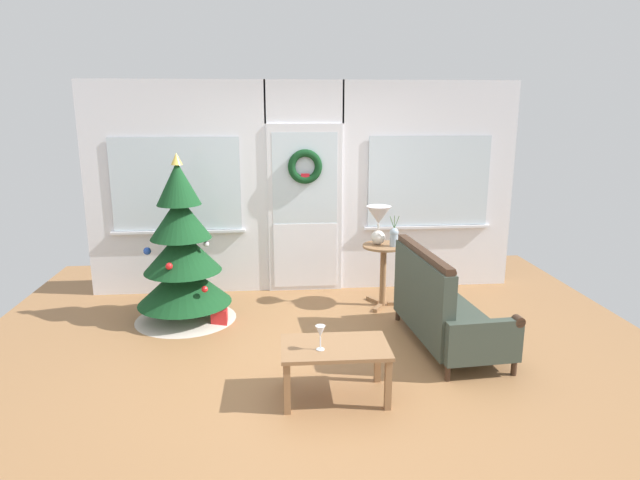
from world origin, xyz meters
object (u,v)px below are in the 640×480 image
coffee_table (335,353)px  gift_box (219,316)px  christmas_tree (183,259)px  side_table (383,263)px  table_lamp (379,220)px  settee_sofa (440,308)px  wine_glass (320,332)px  flower_vase (394,236)px

coffee_table → gift_box: size_ratio=5.07×
christmas_tree → side_table: bearing=5.8°
side_table → coffee_table: bearing=-111.4°
table_lamp → coffee_table: size_ratio=0.52×
table_lamp → coffee_table: 2.26m
settee_sofa → wine_glass: bearing=-142.7°
side_table → wine_glass: (-0.90, -2.06, 0.07)m
table_lamp → side_table: bearing=-33.7°
gift_box → table_lamp: bearing=13.9°
side_table → flower_vase: 0.35m
table_lamp → gift_box: size_ratio=2.64×
flower_vase → table_lamp: bearing=148.0°
settee_sofa → flower_vase: 1.18m
side_table → table_lamp: 0.50m
flower_vase → coffee_table: size_ratio=0.41×
wine_glass → gift_box: bearing=119.1°
christmas_tree → coffee_table: 2.30m
table_lamp → wine_glass: 2.31m
coffee_table → gift_box: (-1.05, 1.60, -0.29)m
flower_vase → gift_box: 2.10m
settee_sofa → side_table: bearing=106.1°
christmas_tree → settee_sofa: bearing=-19.7°
christmas_tree → flower_vase: 2.32m
settee_sofa → coffee_table: settee_sofa is taller
coffee_table → wine_glass: wine_glass is taller
christmas_tree → wine_glass: christmas_tree is taller
flower_vase → side_table: bearing=149.0°
side_table → christmas_tree: bearing=-174.2°
christmas_tree → gift_box: size_ratio=10.72×
wine_glass → side_table: bearing=66.3°
settee_sofa → wine_glass: 1.56m
settee_sofa → wine_glass: settee_sofa is taller
christmas_tree → table_lamp: 2.19m
side_table → coffee_table: side_table is taller
wine_glass → coffee_table: bearing=28.0°
settee_sofa → coffee_table: bearing=-141.8°
coffee_table → gift_box: 1.93m
wine_glass → table_lamp: bearing=68.1°
coffee_table → side_table: bearing=68.6°
side_table → gift_box: side_table is taller
settee_sofa → flower_vase: bearing=101.9°
coffee_table → wine_glass: bearing=-152.0°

